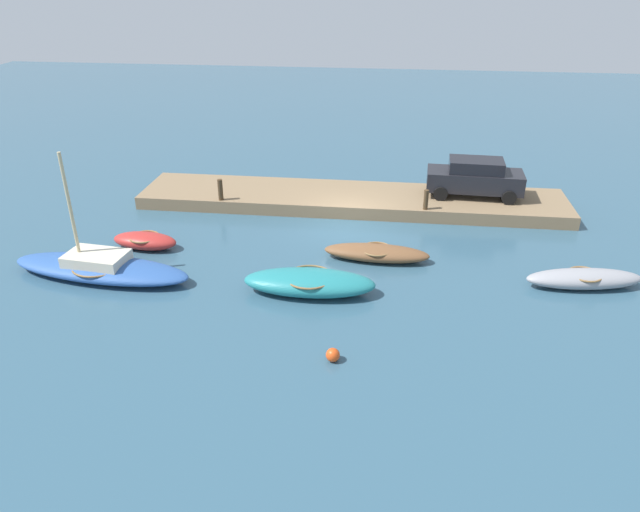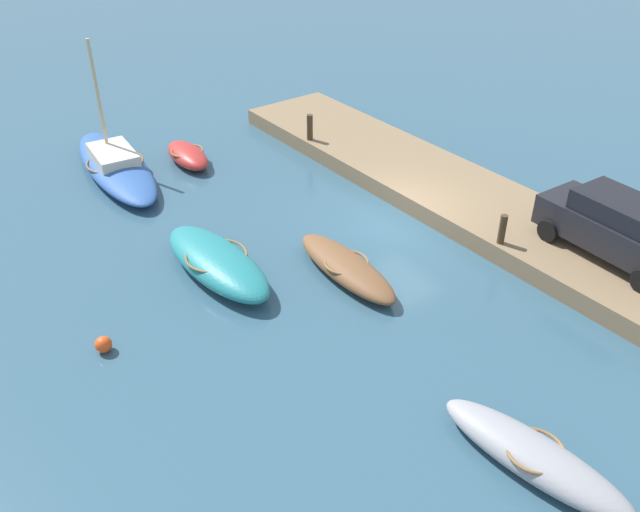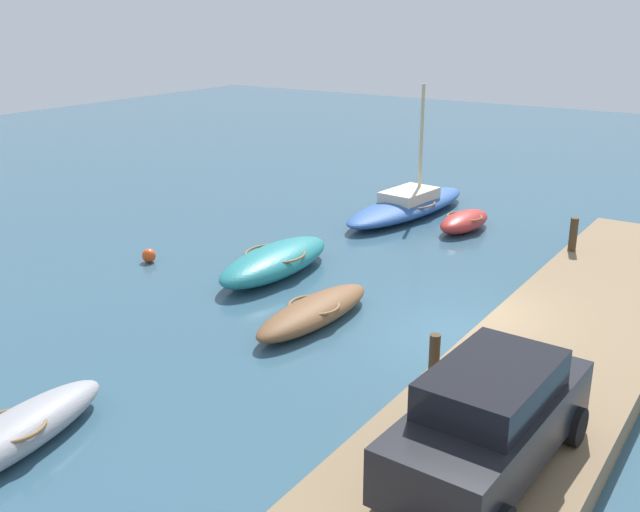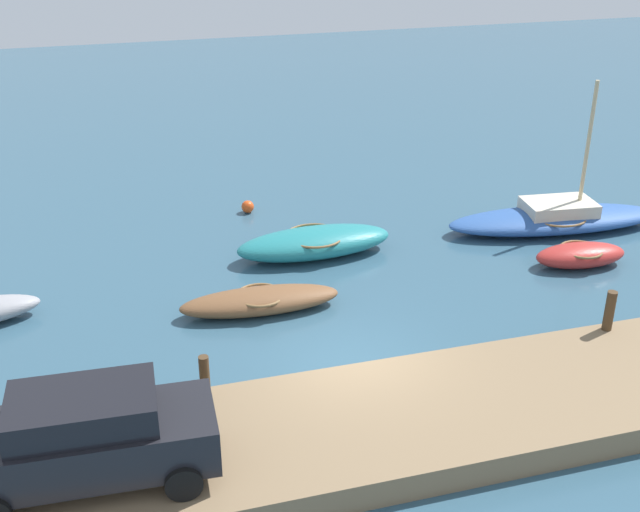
{
  "view_description": "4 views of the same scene",
  "coord_description": "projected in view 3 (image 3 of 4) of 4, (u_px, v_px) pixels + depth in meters",
  "views": [
    {
      "loc": [
        -1.73,
        23.76,
        10.43
      ],
      "look_at": [
        0.68,
        4.29,
        0.56
      ],
      "focal_mm": 33.13,
      "sensor_mm": 36.0,
      "label": 1
    },
    {
      "loc": [
        -13.3,
        13.05,
        10.7
      ],
      "look_at": [
        -1.49,
        4.22,
        1.11
      ],
      "focal_mm": 37.57,
      "sensor_mm": 36.0,
      "label": 2
    },
    {
      "loc": [
        -15.03,
        -5.96,
        7.26
      ],
      "look_at": [
        -0.25,
        3.82,
        1.28
      ],
      "focal_mm": 41.6,
      "sensor_mm": 36.0,
      "label": 3
    },
    {
      "loc": [
        -4.83,
        -14.14,
        9.93
      ],
      "look_at": [
        0.48,
        4.24,
        0.86
      ],
      "focal_mm": 44.54,
      "sensor_mm": 36.0,
      "label": 4
    }
  ],
  "objects": [
    {
      "name": "ground_plane",
      "position": [
        462.0,
        334.0,
        17.31
      ],
      "size": [
        84.0,
        84.0,
        0.0
      ],
      "primitive_type": "plane",
      "color": "#33566B"
    },
    {
      "name": "dock_platform",
      "position": [
        566.0,
        347.0,
        15.96
      ],
      "size": [
        19.87,
        3.65,
        0.58
      ],
      "primitive_type": "cube",
      "color": "#846B4C",
      "rests_on": "ground_plane"
    },
    {
      "name": "rowboat_brown",
      "position": [
        314.0,
        311.0,
        17.8
      ],
      "size": [
        4.12,
        1.36,
        0.6
      ],
      "rotation": [
        0.0,
        0.0,
        -0.04
      ],
      "color": "brown",
      "rests_on": "ground_plane"
    },
    {
      "name": "sailboat_blue",
      "position": [
        408.0,
        205.0,
        27.02
      ],
      "size": [
        7.06,
        2.65,
        4.67
      ],
      "rotation": [
        0.0,
        0.0,
        -0.1
      ],
      "color": "#2D569E",
      "rests_on": "ground_plane"
    },
    {
      "name": "dinghy_red",
      "position": [
        464.0,
        221.0,
        25.19
      ],
      "size": [
        2.74,
        1.35,
        0.65
      ],
      "rotation": [
        0.0,
        0.0,
        -0.08
      ],
      "color": "#B72D28",
      "rests_on": "ground_plane"
    },
    {
      "name": "motorboat_teal",
      "position": [
        275.0,
        261.0,
        21.0
      ],
      "size": [
        4.63,
        1.78,
        0.81
      ],
      "rotation": [
        0.0,
        0.0,
        0.03
      ],
      "color": "teal",
      "rests_on": "ground_plane"
    },
    {
      "name": "rowboat_grey",
      "position": [
        12.0,
        435.0,
        12.6
      ],
      "size": [
        4.22,
        1.65,
        0.67
      ],
      "rotation": [
        0.0,
        0.0,
        0.14
      ],
      "color": "#939399",
      "rests_on": "ground_plane"
    },
    {
      "name": "mooring_post_west",
      "position": [
        434.0,
        357.0,
        13.89
      ],
      "size": [
        0.21,
        0.21,
        0.89
      ],
      "primitive_type": "cylinder",
      "color": "#47331E",
      "rests_on": "dock_platform"
    },
    {
      "name": "mooring_post_mid_west",
      "position": [
        573.0,
        234.0,
        21.19
      ],
      "size": [
        0.23,
        0.23,
        0.97
      ],
      "primitive_type": "cylinder",
      "color": "#47331E",
      "rests_on": "dock_platform"
    },
    {
      "name": "parked_car",
      "position": [
        490.0,
        418.0,
        10.95
      ],
      "size": [
        4.39,
        2.05,
        1.75
      ],
      "rotation": [
        0.0,
        0.0,
        -0.05
      ],
      "color": "black",
      "rests_on": "dock_platform"
    },
    {
      "name": "marker_buoy",
      "position": [
        149.0,
        256.0,
        22.1
      ],
      "size": [
        0.41,
        0.41,
        0.41
      ],
      "primitive_type": "sphere",
      "color": "#E54C19",
      "rests_on": "ground_plane"
    }
  ]
}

